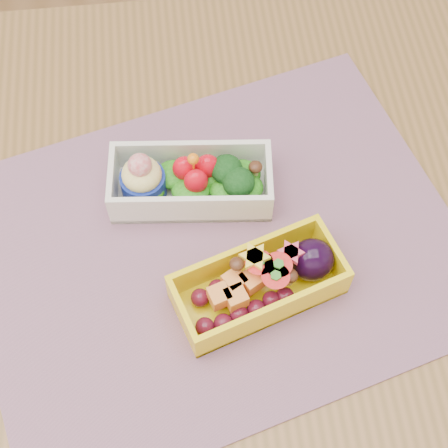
{
  "coord_description": "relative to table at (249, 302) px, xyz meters",
  "views": [
    {
      "loc": [
        -0.06,
        -0.3,
        1.38
      ],
      "look_at": [
        -0.03,
        0.03,
        0.79
      ],
      "focal_mm": 54.24,
      "sensor_mm": 36.0,
      "label": 1
    }
  ],
  "objects": [
    {
      "name": "table",
      "position": [
        0.0,
        0.0,
        0.0
      ],
      "size": [
        1.2,
        0.8,
        0.75
      ],
      "color": "brown",
      "rests_on": "ground"
    },
    {
      "name": "bento_yellow",
      "position": [
        0.01,
        -0.03,
        0.13
      ],
      "size": [
        0.18,
        0.12,
        0.06
      ],
      "rotation": [
        0.0,
        0.0,
        0.32
      ],
      "color": "yellow",
      "rests_on": "placemat"
    },
    {
      "name": "ground",
      "position": [
        0.0,
        0.0,
        -0.65
      ],
      "size": [
        3.0,
        3.0,
        0.0
      ],
      "primitive_type": "plane",
      "color": "olive"
    },
    {
      "name": "bento_white",
      "position": [
        -0.06,
        0.09,
        0.13
      ],
      "size": [
        0.18,
        0.09,
        0.07
      ],
      "rotation": [
        0.0,
        0.0,
        -0.09
      ],
      "color": "silver",
      "rests_on": "placemat"
    },
    {
      "name": "placemat",
      "position": [
        -0.03,
        0.02,
        0.1
      ],
      "size": [
        0.58,
        0.5,
        0.0
      ],
      "primitive_type": "cube",
      "rotation": [
        0.0,
        0.0,
        0.27
      ],
      "color": "gray",
      "rests_on": "table"
    }
  ]
}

